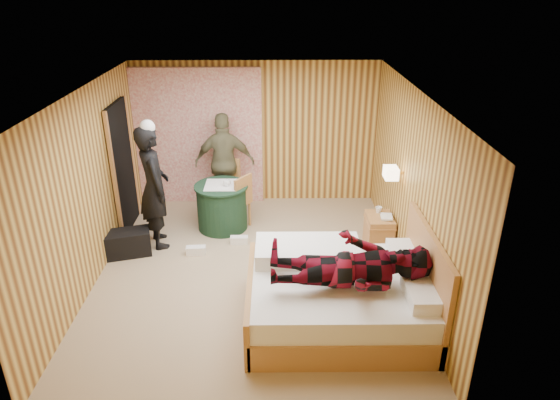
{
  "coord_description": "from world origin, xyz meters",
  "views": [
    {
      "loc": [
        0.33,
        -5.93,
        3.78
      ],
      "look_at": [
        0.39,
        0.11,
        1.05
      ],
      "focal_mm": 32.0,
      "sensor_mm": 36.0,
      "label": 1
    }
  ],
  "objects_px": {
    "bed": "(343,295)",
    "round_table": "(222,206)",
    "woman_standing": "(154,187)",
    "chair_far": "(227,181)",
    "duffel_bag": "(128,243)",
    "wall_lamp": "(391,173)",
    "chair_near": "(238,198)",
    "nightstand": "(379,231)",
    "man_at_table": "(225,163)",
    "man_on_bed": "(352,256)"
  },
  "relations": [
    {
      "from": "bed",
      "to": "round_table",
      "type": "relative_size",
      "value": 2.53
    },
    {
      "from": "woman_standing",
      "to": "chair_far",
      "type": "bearing_deg",
      "value": -61.57
    },
    {
      "from": "duffel_bag",
      "to": "wall_lamp",
      "type": "bearing_deg",
      "value": -16.61
    },
    {
      "from": "wall_lamp",
      "to": "chair_near",
      "type": "relative_size",
      "value": 0.28
    },
    {
      "from": "wall_lamp",
      "to": "nightstand",
      "type": "distance_m",
      "value": 1.06
    },
    {
      "from": "round_table",
      "to": "wall_lamp",
      "type": "bearing_deg",
      "value": -20.14
    },
    {
      "from": "nightstand",
      "to": "duffel_bag",
      "type": "height_order",
      "value": "nightstand"
    },
    {
      "from": "wall_lamp",
      "to": "nightstand",
      "type": "xyz_separation_m",
      "value": [
        -0.04,
        0.23,
        -1.03
      ]
    },
    {
      "from": "man_at_table",
      "to": "chair_near",
      "type": "bearing_deg",
      "value": 108.47
    },
    {
      "from": "bed",
      "to": "chair_near",
      "type": "distance_m",
      "value": 2.77
    },
    {
      "from": "wall_lamp",
      "to": "duffel_bag",
      "type": "relative_size",
      "value": 0.4
    },
    {
      "from": "chair_near",
      "to": "woman_standing",
      "type": "height_order",
      "value": "woman_standing"
    },
    {
      "from": "duffel_bag",
      "to": "chair_far",
      "type": "bearing_deg",
      "value": 32.8
    },
    {
      "from": "wall_lamp",
      "to": "duffel_bag",
      "type": "xyz_separation_m",
      "value": [
        -3.77,
        0.05,
        -1.11
      ]
    },
    {
      "from": "man_at_table",
      "to": "man_on_bed",
      "type": "distance_m",
      "value": 3.75
    },
    {
      "from": "bed",
      "to": "man_at_table",
      "type": "bearing_deg",
      "value": 117.87
    },
    {
      "from": "nightstand",
      "to": "woman_standing",
      "type": "bearing_deg",
      "value": 177.22
    },
    {
      "from": "wall_lamp",
      "to": "man_at_table",
      "type": "bearing_deg",
      "value": 146.64
    },
    {
      "from": "chair_near",
      "to": "bed",
      "type": "bearing_deg",
      "value": 64.81
    },
    {
      "from": "nightstand",
      "to": "man_on_bed",
      "type": "bearing_deg",
      "value": -110.4
    },
    {
      "from": "chair_near",
      "to": "man_on_bed",
      "type": "distance_m",
      "value": 3.02
    },
    {
      "from": "nightstand",
      "to": "woman_standing",
      "type": "height_order",
      "value": "woman_standing"
    },
    {
      "from": "bed",
      "to": "chair_near",
      "type": "bearing_deg",
      "value": 120.04
    },
    {
      "from": "wall_lamp",
      "to": "man_on_bed",
      "type": "relative_size",
      "value": 0.15
    },
    {
      "from": "duffel_bag",
      "to": "woman_standing",
      "type": "xyz_separation_m",
      "value": [
        0.39,
        0.34,
        0.75
      ]
    },
    {
      "from": "chair_far",
      "to": "chair_near",
      "type": "bearing_deg",
      "value": -53.72
    },
    {
      "from": "nightstand",
      "to": "chair_far",
      "type": "bearing_deg",
      "value": 150.58
    },
    {
      "from": "bed",
      "to": "chair_far",
      "type": "relative_size",
      "value": 2.33
    },
    {
      "from": "chair_near",
      "to": "duffel_bag",
      "type": "xyz_separation_m",
      "value": [
        -1.59,
        -0.83,
        -0.35
      ]
    },
    {
      "from": "chair_far",
      "to": "man_at_table",
      "type": "distance_m",
      "value": 0.33
    },
    {
      "from": "round_table",
      "to": "man_at_table",
      "type": "bearing_deg",
      "value": 90.0
    },
    {
      "from": "bed",
      "to": "duffel_bag",
      "type": "distance_m",
      "value": 3.36
    },
    {
      "from": "nightstand",
      "to": "chair_near",
      "type": "distance_m",
      "value": 2.26
    },
    {
      "from": "duffel_bag",
      "to": "man_on_bed",
      "type": "distance_m",
      "value": 3.59
    },
    {
      "from": "wall_lamp",
      "to": "chair_near",
      "type": "height_order",
      "value": "wall_lamp"
    },
    {
      "from": "chair_far",
      "to": "bed",
      "type": "bearing_deg",
      "value": -45.4
    },
    {
      "from": "round_table",
      "to": "woman_standing",
      "type": "xyz_separation_m",
      "value": [
        -0.93,
        -0.51,
        0.55
      ]
    },
    {
      "from": "round_table",
      "to": "duffel_bag",
      "type": "relative_size",
      "value": 1.3
    },
    {
      "from": "chair_far",
      "to": "wall_lamp",
      "type": "bearing_deg",
      "value": -16.19
    },
    {
      "from": "round_table",
      "to": "man_on_bed",
      "type": "bearing_deg",
      "value": -57.45
    },
    {
      "from": "wall_lamp",
      "to": "round_table",
      "type": "distance_m",
      "value": 2.77
    },
    {
      "from": "round_table",
      "to": "woman_standing",
      "type": "distance_m",
      "value": 1.19
    },
    {
      "from": "round_table",
      "to": "duffel_bag",
      "type": "height_order",
      "value": "round_table"
    },
    {
      "from": "nightstand",
      "to": "chair_far",
      "type": "distance_m",
      "value": 2.75
    },
    {
      "from": "wall_lamp",
      "to": "man_at_table",
      "type": "relative_size",
      "value": 0.15
    },
    {
      "from": "man_on_bed",
      "to": "man_at_table",
      "type": "bearing_deg",
      "value": 116.65
    },
    {
      "from": "woman_standing",
      "to": "duffel_bag",
      "type": "bearing_deg",
      "value": 107.99
    },
    {
      "from": "nightstand",
      "to": "man_on_bed",
      "type": "relative_size",
      "value": 0.3
    },
    {
      "from": "chair_far",
      "to": "duffel_bag",
      "type": "height_order",
      "value": "chair_far"
    },
    {
      "from": "duffel_bag",
      "to": "man_at_table",
      "type": "relative_size",
      "value": 0.38
    }
  ]
}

